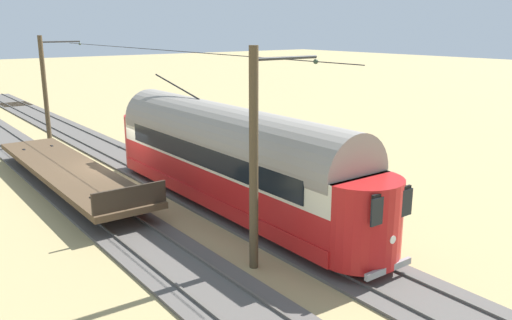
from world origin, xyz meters
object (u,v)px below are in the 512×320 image
flatcar_adjacent (69,171)px  catenary_pole_foreground (46,89)px  switch_stand (134,136)px  catenary_pole_mid_near (256,157)px  vintage_streetcar (228,156)px

flatcar_adjacent → catenary_pole_foreground: (-1.99, -9.97, 2.69)m
switch_stand → flatcar_adjacent: bearing=46.1°
catenary_pole_mid_near → switch_stand: 18.58m
vintage_streetcar → flatcar_adjacent: 8.13m
catenary_pole_foreground → switch_stand: catenary_pole_foreground is taller
vintage_streetcar → switch_stand: vintage_streetcar is taller
vintage_streetcar → flatcar_adjacent: (4.33, -6.75, -1.40)m
flatcar_adjacent → catenary_pole_mid_near: 12.20m
catenary_pole_foreground → switch_stand: bearing=136.6°
flatcar_adjacent → switch_stand: bearing=-133.9°
switch_stand → catenary_pole_foreground: bearing=-43.4°
switch_stand → vintage_streetcar: bearing=82.8°
flatcar_adjacent → switch_stand: (-5.97, -6.20, -0.16)m
catenary_pole_foreground → catenary_pole_mid_near: 21.70m
vintage_streetcar → flatcar_adjacent: size_ratio=1.16×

